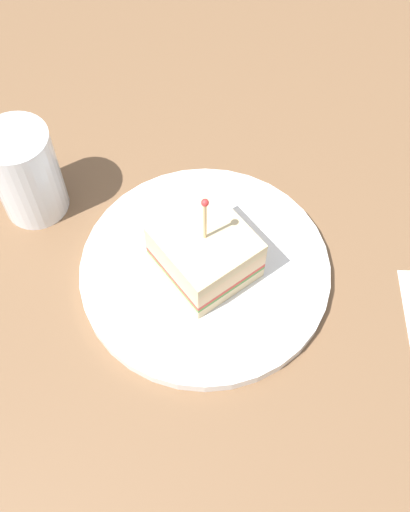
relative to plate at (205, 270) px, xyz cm
name	(u,v)px	position (x,y,z in cm)	size (l,w,h in cm)	color
ground_plane	(205,278)	(0.00, 0.00, -1.65)	(97.56, 97.56, 2.00)	brown
plate	(205,270)	(0.00, 0.00, 0.00)	(25.00, 25.00, 1.30)	white
sandwich_half_center	(205,253)	(-0.04, -0.02, 3.36)	(11.67, 11.71, 11.04)	beige
drink_glass	(28,177)	(4.89, 19.49, 3.99)	(6.82, 6.82, 10.61)	gold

